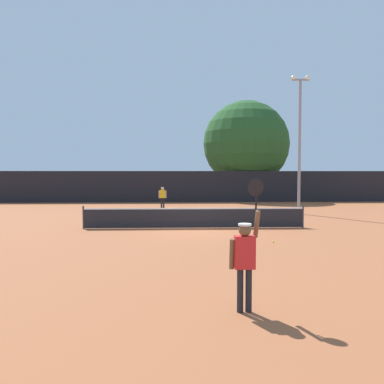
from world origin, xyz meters
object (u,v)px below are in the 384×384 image
object	(u,v)px
parked_car_near	(106,190)
tennis_ball	(273,242)
player_receiving	(163,196)
large_tree	(246,144)
player_serving	(245,253)
light_pole	(300,136)
parked_car_mid	(150,191)
parked_car_far	(202,190)

from	to	relation	value
parked_car_near	tennis_ball	bearing A→B (deg)	-73.26
player_receiving	parked_car_near	xyz separation A→B (m)	(-6.57, 13.67, -0.17)
tennis_ball	large_tree	bearing A→B (deg)	82.31
player_serving	parked_car_near	size ratio (longest dim) A/B	0.58
light_pole	large_tree	xyz separation A→B (m)	(-0.97, 13.58, 0.52)
parked_car_mid	parked_car_far	size ratio (longest dim) A/B	1.00
player_receiving	parked_car_near	world-z (taller)	parked_car_near
tennis_ball	large_tree	size ratio (longest dim) A/B	0.01
light_pole	parked_car_mid	size ratio (longest dim) A/B	1.98
tennis_ball	parked_car_near	size ratio (longest dim) A/B	0.02
large_tree	parked_car_near	distance (m)	15.77
player_serving	player_receiving	xyz separation A→B (m)	(-2.30, 21.60, -0.16)
player_serving	parked_car_far	size ratio (longest dim) A/B	0.57
tennis_ball	player_serving	bearing A→B (deg)	-108.04
player_serving	parked_car_near	distance (m)	36.37
player_serving	player_receiving	bearing A→B (deg)	96.08
parked_car_mid	light_pole	bearing A→B (deg)	-48.54
player_receiving	parked_car_near	bearing A→B (deg)	-64.32
tennis_ball	parked_car_far	xyz separation A→B (m)	(-0.86, 28.18, 0.74)
player_serving	large_tree	bearing A→B (deg)	79.83
tennis_ball	parked_car_far	size ratio (longest dim) A/B	0.02
parked_car_near	parked_car_far	xyz separation A→B (m)	(10.35, 0.09, 0.00)
player_serving	player_receiving	size ratio (longest dim) A/B	1.61
player_serving	light_pole	bearing A→B (deg)	69.40
light_pole	tennis_ball	bearing A→B (deg)	-112.36
parked_car_near	parked_car_far	world-z (taller)	same
large_tree	parked_car_far	bearing A→B (deg)	132.48
player_serving	parked_car_near	xyz separation A→B (m)	(-8.87, 35.27, -0.33)
large_tree	parked_car_far	size ratio (longest dim) A/B	2.18
player_serving	large_tree	xyz separation A→B (m)	(5.55, 30.92, 4.35)
player_serving	light_pole	world-z (taller)	light_pole
player_receiving	light_pole	bearing A→B (deg)	154.22
tennis_ball	player_receiving	bearing A→B (deg)	107.83
parked_car_near	player_receiving	bearing A→B (deg)	-69.33
large_tree	light_pole	bearing A→B (deg)	-85.91
player_receiving	tennis_ball	size ratio (longest dim) A/B	22.95
light_pole	parked_car_far	xyz separation A→B (m)	(-5.04, 18.02, -4.16)
light_pole	large_tree	size ratio (longest dim) A/B	0.91
large_tree	parked_car_near	bearing A→B (deg)	163.21
light_pole	parked_car_far	world-z (taller)	light_pole
player_receiving	parked_car_far	bearing A→B (deg)	-105.36
player_receiving	large_tree	bearing A→B (deg)	-130.09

